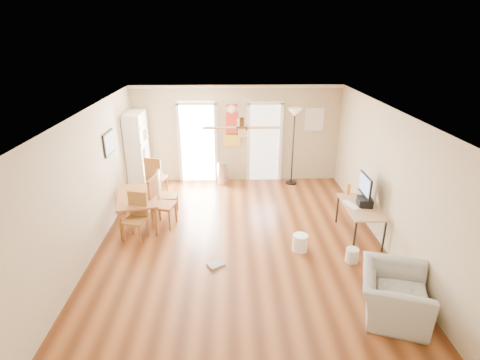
{
  "coord_description": "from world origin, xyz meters",
  "views": [
    {
      "loc": [
        -0.21,
        -6.21,
        3.9
      ],
      "look_at": [
        0.0,
        0.6,
        1.15
      ],
      "focal_mm": 27.91,
      "sensor_mm": 36.0,
      "label": 1
    }
  ],
  "objects_px": {
    "dining_table": "(139,210)",
    "dining_chair_near": "(135,218)",
    "computer_desk": "(359,221)",
    "armchair": "(394,295)",
    "dining_chair_right_a": "(167,193)",
    "wastebasket_b": "(352,255)",
    "printer": "(365,202)",
    "wastebasket_a": "(300,243)",
    "trash_can": "(223,173)",
    "dining_chair_far": "(157,176)",
    "torchiere_lamp": "(293,147)",
    "bookshelf": "(138,152)",
    "dining_chair_right_b": "(163,203)"
  },
  "relations": [
    {
      "from": "dining_table",
      "to": "dining_chair_near",
      "type": "bearing_deg",
      "value": -83.36
    },
    {
      "from": "computer_desk",
      "to": "armchair",
      "type": "bearing_deg",
      "value": -95.97
    },
    {
      "from": "dining_chair_right_a",
      "to": "computer_desk",
      "type": "height_order",
      "value": "dining_chair_right_a"
    },
    {
      "from": "wastebasket_b",
      "to": "printer",
      "type": "bearing_deg",
      "value": 62.96
    },
    {
      "from": "wastebasket_a",
      "to": "wastebasket_b",
      "type": "relative_size",
      "value": 1.24
    },
    {
      "from": "dining_chair_near",
      "to": "trash_can",
      "type": "bearing_deg",
      "value": 73.99
    },
    {
      "from": "dining_chair_far",
      "to": "printer",
      "type": "bearing_deg",
      "value": 166.4
    },
    {
      "from": "wastebasket_a",
      "to": "armchair",
      "type": "relative_size",
      "value": 0.31
    },
    {
      "from": "wastebasket_a",
      "to": "computer_desk",
      "type": "bearing_deg",
      "value": 21.35
    },
    {
      "from": "dining_chair_near",
      "to": "dining_chair_far",
      "type": "relative_size",
      "value": 0.94
    },
    {
      "from": "trash_can",
      "to": "torchiere_lamp",
      "type": "height_order",
      "value": "torchiere_lamp"
    },
    {
      "from": "dining_chair_near",
      "to": "computer_desk",
      "type": "distance_m",
      "value": 4.46
    },
    {
      "from": "bookshelf",
      "to": "dining_chair_right_a",
      "type": "bearing_deg",
      "value": -47.64
    },
    {
      "from": "dining_chair_near",
      "to": "wastebasket_a",
      "type": "relative_size",
      "value": 2.92
    },
    {
      "from": "wastebasket_a",
      "to": "armchair",
      "type": "xyz_separation_m",
      "value": [
        1.04,
        -1.74,
        0.18
      ]
    },
    {
      "from": "torchiere_lamp",
      "to": "armchair",
      "type": "distance_m",
      "value": 5.17
    },
    {
      "from": "dining_chair_right_b",
      "to": "dining_chair_far",
      "type": "height_order",
      "value": "dining_chair_right_b"
    },
    {
      "from": "dining_chair_right_a",
      "to": "dining_chair_right_b",
      "type": "xyz_separation_m",
      "value": [
        0.0,
        -0.55,
        0.03
      ]
    },
    {
      "from": "computer_desk",
      "to": "wastebasket_b",
      "type": "bearing_deg",
      "value": -114.13
    },
    {
      "from": "printer",
      "to": "armchair",
      "type": "distance_m",
      "value": 2.32
    },
    {
      "from": "dining_table",
      "to": "wastebasket_a",
      "type": "xyz_separation_m",
      "value": [
        3.26,
        -1.16,
        -0.17
      ]
    },
    {
      "from": "dining_chair_right_a",
      "to": "armchair",
      "type": "distance_m",
      "value": 5.04
    },
    {
      "from": "dining_table",
      "to": "printer",
      "type": "bearing_deg",
      "value": -7.94
    },
    {
      "from": "bookshelf",
      "to": "torchiere_lamp",
      "type": "distance_m",
      "value": 4.01
    },
    {
      "from": "trash_can",
      "to": "torchiere_lamp",
      "type": "relative_size",
      "value": 0.3
    },
    {
      "from": "trash_can",
      "to": "torchiere_lamp",
      "type": "distance_m",
      "value": 2.0
    },
    {
      "from": "wastebasket_a",
      "to": "wastebasket_b",
      "type": "bearing_deg",
      "value": -24.48
    },
    {
      "from": "bookshelf",
      "to": "dining_table",
      "type": "relative_size",
      "value": 1.51
    },
    {
      "from": "dining_table",
      "to": "printer",
      "type": "xyz_separation_m",
      "value": [
        4.6,
        -0.64,
        0.42
      ]
    },
    {
      "from": "bookshelf",
      "to": "dining_chair_near",
      "type": "relative_size",
      "value": 2.12
    },
    {
      "from": "dining_chair_far",
      "to": "armchair",
      "type": "relative_size",
      "value": 0.95
    },
    {
      "from": "dining_chair_right_b",
      "to": "dining_chair_near",
      "type": "distance_m",
      "value": 0.74
    },
    {
      "from": "dining_chair_right_a",
      "to": "dining_chair_right_b",
      "type": "bearing_deg",
      "value": -179.67
    },
    {
      "from": "bookshelf",
      "to": "dining_chair_right_b",
      "type": "xyz_separation_m",
      "value": [
        0.93,
        -1.99,
        -0.48
      ]
    },
    {
      "from": "dining_chair_far",
      "to": "torchiere_lamp",
      "type": "bearing_deg",
      "value": -157.45
    },
    {
      "from": "armchair",
      "to": "dining_table",
      "type": "bearing_deg",
      "value": 75.13
    },
    {
      "from": "bookshelf",
      "to": "dining_chair_right_a",
      "type": "height_order",
      "value": "bookshelf"
    },
    {
      "from": "dining_chair_right_b",
      "to": "dining_chair_near",
      "type": "height_order",
      "value": "dining_chair_right_b"
    },
    {
      "from": "torchiere_lamp",
      "to": "wastebasket_b",
      "type": "height_order",
      "value": "torchiere_lamp"
    },
    {
      "from": "torchiere_lamp",
      "to": "dining_chair_right_b",
      "type": "bearing_deg",
      "value": -143.58
    },
    {
      "from": "dining_chair_right_a",
      "to": "dining_chair_right_b",
      "type": "distance_m",
      "value": 0.55
    },
    {
      "from": "trash_can",
      "to": "armchair",
      "type": "relative_size",
      "value": 0.58
    },
    {
      "from": "dining_table",
      "to": "trash_can",
      "type": "distance_m",
      "value": 2.81
    },
    {
      "from": "dining_table",
      "to": "dining_chair_right_a",
      "type": "relative_size",
      "value": 1.33
    },
    {
      "from": "printer",
      "to": "wastebasket_b",
      "type": "relative_size",
      "value": 1.18
    },
    {
      "from": "dining_table",
      "to": "computer_desk",
      "type": "xyz_separation_m",
      "value": [
        4.53,
        -0.66,
        0.0
      ]
    },
    {
      "from": "trash_can",
      "to": "armchair",
      "type": "distance_m",
      "value": 5.69
    },
    {
      "from": "printer",
      "to": "armchair",
      "type": "relative_size",
      "value": 0.29
    },
    {
      "from": "bookshelf",
      "to": "trash_can",
      "type": "xyz_separation_m",
      "value": [
        2.14,
        0.3,
        -0.71
      ]
    },
    {
      "from": "dining_chair_far",
      "to": "computer_desk",
      "type": "height_order",
      "value": "dining_chair_far"
    }
  ]
}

